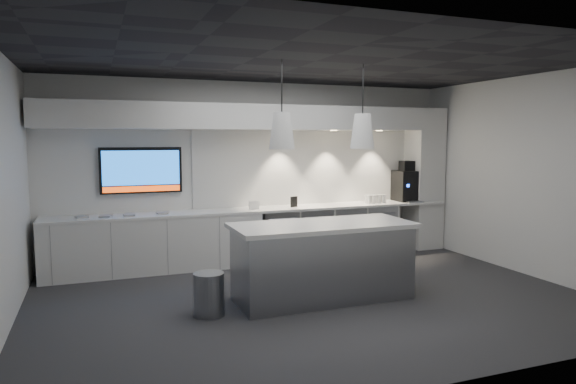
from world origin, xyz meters
name	(u,v)px	position (x,y,z in m)	size (l,w,h in m)	color
floor	(315,299)	(0.00, 0.00, 0.00)	(7.00, 7.00, 0.00)	#2F2F32
ceiling	(316,61)	(0.00, 0.00, 3.00)	(7.00, 7.00, 0.00)	black
wall_back	(256,171)	(0.00, 2.50, 1.50)	(7.00, 7.00, 0.00)	silver
wall_front	(441,208)	(0.00, -2.50, 1.50)	(7.00, 7.00, 0.00)	silver
wall_right	(529,176)	(3.50, 0.00, 1.50)	(7.00, 7.00, 0.00)	silver
back_counter	(262,210)	(0.00, 2.17, 0.88)	(6.80, 0.65, 0.04)	white
left_base_cabinets	(155,244)	(-1.75, 2.17, 0.43)	(3.30, 0.63, 0.86)	silver
fridge_unit_a	(276,235)	(0.25, 2.17, 0.42)	(0.60, 0.61, 0.85)	gray
fridge_unit_b	(311,233)	(0.88, 2.17, 0.42)	(0.60, 0.61, 0.85)	gray
fridge_unit_c	(343,231)	(1.51, 2.17, 0.42)	(0.60, 0.61, 0.85)	gray
fridge_unit_d	(374,229)	(2.14, 2.17, 0.42)	(0.60, 0.61, 0.85)	gray
backsplash	(321,167)	(1.20, 2.48, 1.55)	(4.60, 0.03, 1.30)	silver
soffit	(261,117)	(0.00, 2.20, 2.40)	(6.90, 0.60, 0.40)	silver
column	(424,179)	(3.20, 2.20, 1.30)	(0.55, 0.55, 2.60)	silver
wall_tv	(141,170)	(-1.90, 2.45, 1.56)	(1.25, 0.07, 0.72)	black
island	(322,261)	(0.11, 0.00, 0.50)	(2.32, 1.00, 0.98)	gray
bin	(209,294)	(-1.39, -0.11, 0.25)	(0.36, 0.36, 0.50)	gray
coffee_machine	(407,184)	(2.82, 2.20, 1.21)	(0.44, 0.60, 0.75)	black
sign_black	(294,202)	(0.55, 2.14, 0.99)	(0.14, 0.02, 0.18)	black
sign_white	(254,205)	(-0.16, 2.09, 0.97)	(0.18, 0.02, 0.14)	white
cup_cluster	(375,199)	(2.12, 2.12, 0.97)	(0.37, 0.17, 0.15)	silver
tray_a	(82,217)	(-2.79, 2.15, 0.91)	(0.16, 0.16, 0.03)	gray
tray_b	(106,216)	(-2.46, 2.09, 0.91)	(0.16, 0.16, 0.03)	gray
tray_c	(129,215)	(-2.12, 2.09, 0.91)	(0.16, 0.16, 0.03)	gray
tray_d	(162,213)	(-1.64, 2.13, 0.91)	(0.16, 0.16, 0.03)	gray
pendant_left	(282,131)	(-0.45, 0.00, 2.15)	(0.31, 0.31, 1.15)	silver
pendant_right	(362,131)	(0.66, 0.00, 2.15)	(0.31, 0.31, 1.15)	silver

